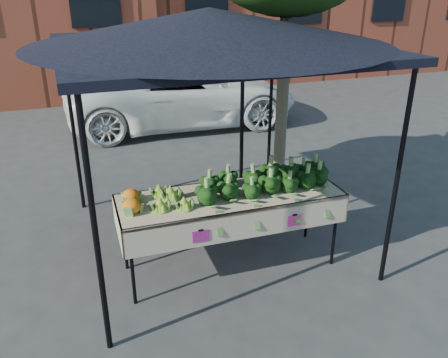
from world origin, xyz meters
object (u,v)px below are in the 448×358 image
at_px(street_tree, 285,44).
at_px(canopy, 211,135).
at_px(vehicle, 179,5).
at_px(table, 230,231).

bearing_deg(street_tree, canopy, -156.33).
distance_m(canopy, street_tree, 1.54).
xyz_separation_m(canopy, street_tree, (1.15, 0.51, 0.89)).
distance_m(vehicle, street_tree, 4.43).
distance_m(table, street_tree, 2.44).
bearing_deg(table, canopy, 89.95).
relative_size(vehicle, street_tree, 1.11).
distance_m(canopy, vehicle, 5.15).
xyz_separation_m(vehicle, street_tree, (0.17, -4.42, -0.24)).
bearing_deg(canopy, table, -90.05).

